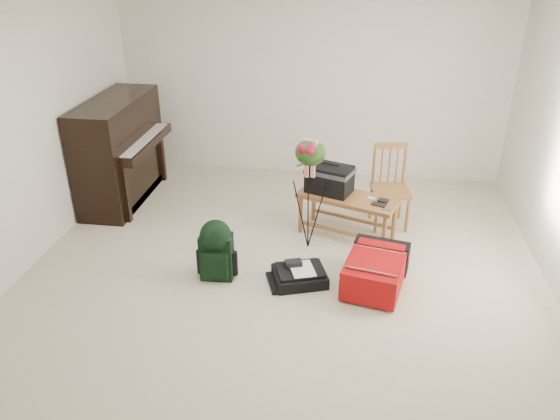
% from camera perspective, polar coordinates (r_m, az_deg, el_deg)
% --- Properties ---
extents(floor, '(5.00, 5.50, 0.01)m').
position_cam_1_polar(floor, '(5.20, 0.08, -7.72)').
color(floor, beige).
rests_on(floor, ground).
extents(ceiling, '(5.00, 5.50, 0.01)m').
position_cam_1_polar(ceiling, '(4.31, 0.11, 20.81)').
color(ceiling, white).
rests_on(ceiling, wall_back).
extents(wall_back, '(5.00, 0.04, 2.50)m').
position_cam_1_polar(wall_back, '(7.22, 3.32, 13.19)').
color(wall_back, silver).
rests_on(wall_back, floor).
extents(wall_left, '(0.04, 5.50, 2.50)m').
position_cam_1_polar(wall_left, '(5.53, -26.65, 6.02)').
color(wall_left, silver).
rests_on(wall_left, floor).
extents(piano, '(0.71, 1.50, 1.25)m').
position_cam_1_polar(piano, '(6.89, -16.29, 5.79)').
color(piano, black).
rests_on(piano, floor).
extents(bench, '(1.14, 0.76, 0.81)m').
position_cam_1_polar(bench, '(5.79, 5.66, 2.45)').
color(bench, '#985B31').
rests_on(bench, floor).
extents(dining_chair, '(0.46, 0.46, 0.92)m').
position_cam_1_polar(dining_chair, '(6.16, 11.47, 2.30)').
color(dining_chair, '#985B31').
rests_on(dining_chair, floor).
extents(red_suitcase, '(0.65, 0.84, 0.32)m').
position_cam_1_polar(red_suitcase, '(5.21, 9.92, -5.91)').
color(red_suitcase, '#AE1007').
rests_on(red_suitcase, floor).
extents(black_duffel, '(0.58, 0.52, 0.20)m').
position_cam_1_polar(black_duffel, '(5.20, 2.06, -6.81)').
color(black_duffel, black).
rests_on(black_duffel, floor).
extents(green_backpack, '(0.32, 0.30, 0.61)m').
position_cam_1_polar(green_backpack, '(5.16, -6.70, -3.88)').
color(green_backpack, black).
rests_on(green_backpack, floor).
extents(flower_stand, '(0.49, 0.49, 1.23)m').
position_cam_1_polar(flower_stand, '(5.51, 3.07, 1.55)').
color(flower_stand, black).
rests_on(flower_stand, floor).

